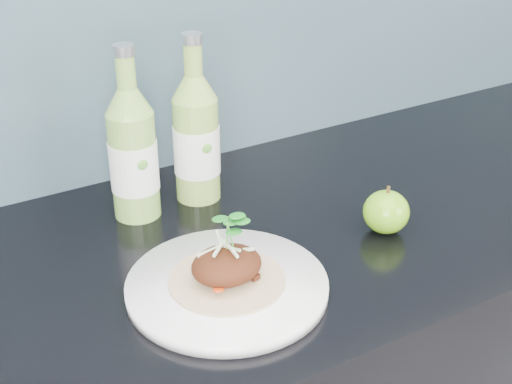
# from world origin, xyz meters

# --- Properties ---
(dinner_plate) EXTENTS (0.28, 0.28, 0.02)m
(dinner_plate) POSITION_xyz_m (-0.09, 1.59, 0.91)
(dinner_plate) COLOR white
(dinner_plate) RESTS_ON kitchen_counter
(pork_taco) EXTENTS (0.15, 0.15, 0.10)m
(pork_taco) POSITION_xyz_m (-0.09, 1.59, 0.94)
(pork_taco) COLOR tan
(pork_taco) RESTS_ON dinner_plate
(green_apple) EXTENTS (0.09, 0.09, 0.08)m
(green_apple) POSITION_xyz_m (0.19, 1.60, 0.93)
(green_apple) COLOR #5C9410
(green_apple) RESTS_ON kitchen_counter
(cider_bottle_left) EXTENTS (0.09, 0.09, 0.27)m
(cider_bottle_left) POSITION_xyz_m (-0.11, 1.84, 1.00)
(cider_bottle_left) COLOR #7AA745
(cider_bottle_left) RESTS_ON kitchen_counter
(cider_bottle_right) EXTENTS (0.09, 0.09, 0.27)m
(cider_bottle_right) POSITION_xyz_m (0.00, 1.85, 1.00)
(cider_bottle_right) COLOR #84AB47
(cider_bottle_right) RESTS_ON kitchen_counter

